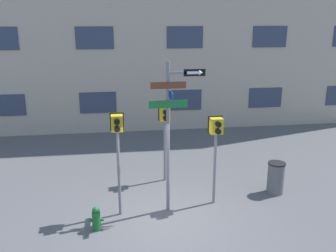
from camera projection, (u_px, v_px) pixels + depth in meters
name	position (u px, v px, depth m)	size (l,w,h in m)	color
ground_plane	(165.00, 219.00, 9.94)	(60.00, 60.00, 0.00)	#515154
street_sign_pole	(171.00, 123.00, 9.73)	(1.46, 0.98, 4.12)	slate
pedestrian_signal_left	(118.00, 137.00, 9.58)	(0.36, 0.40, 2.82)	slate
pedestrian_signal_right	(216.00, 136.00, 10.27)	(0.40, 0.40, 2.56)	slate
pedestrian_signal_across	(165.00, 122.00, 11.80)	(0.38, 0.40, 2.50)	slate
fire_hydrant	(96.00, 219.00, 9.36)	(0.37, 0.21, 0.64)	#196028
trash_bin	(276.00, 178.00, 11.31)	(0.53, 0.53, 0.98)	#59595B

